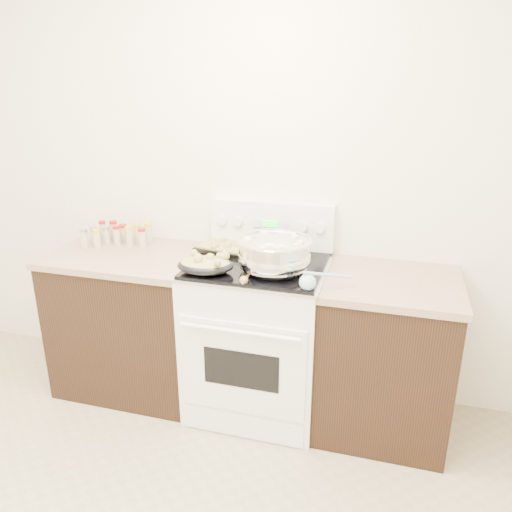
% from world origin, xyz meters
% --- Properties ---
extents(counter_left, '(0.93, 0.67, 0.92)m').
position_xyz_m(counter_left, '(-0.48, 1.43, 0.46)').
color(counter_left, black).
rests_on(counter_left, ground).
extents(counter_right, '(0.73, 0.67, 0.92)m').
position_xyz_m(counter_right, '(1.08, 1.43, 0.46)').
color(counter_right, black).
rests_on(counter_right, ground).
extents(kitchen_range, '(0.78, 0.73, 1.22)m').
position_xyz_m(kitchen_range, '(0.35, 1.42, 0.49)').
color(kitchen_range, white).
rests_on(kitchen_range, ground).
extents(mixing_bowl, '(0.51, 0.51, 0.24)m').
position_xyz_m(mixing_bowl, '(0.47, 1.32, 1.04)').
color(mixing_bowl, silver).
rests_on(mixing_bowl, kitchen_range).
extents(roasting_pan, '(0.33, 0.26, 0.11)m').
position_xyz_m(roasting_pan, '(0.12, 1.20, 0.99)').
color(roasting_pan, black).
rests_on(roasting_pan, kitchen_range).
extents(baking_sheet, '(0.39, 0.30, 0.06)m').
position_xyz_m(baking_sheet, '(0.12, 1.58, 0.96)').
color(baking_sheet, black).
rests_on(baking_sheet, kitchen_range).
extents(wooden_spoon, '(0.04, 0.28, 0.04)m').
position_xyz_m(wooden_spoon, '(0.36, 1.17, 0.95)').
color(wooden_spoon, tan).
rests_on(wooden_spoon, kitchen_range).
extents(blue_ladle, '(0.25, 0.18, 0.10)m').
position_xyz_m(blue_ladle, '(0.69, 1.15, 0.98)').
color(blue_ladle, '#89BBCC').
rests_on(blue_ladle, kitchen_range).
extents(spice_jars, '(0.40, 0.25, 0.13)m').
position_xyz_m(spice_jars, '(-0.63, 1.56, 0.98)').
color(spice_jars, '#BFB28C').
rests_on(spice_jars, counter_left).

